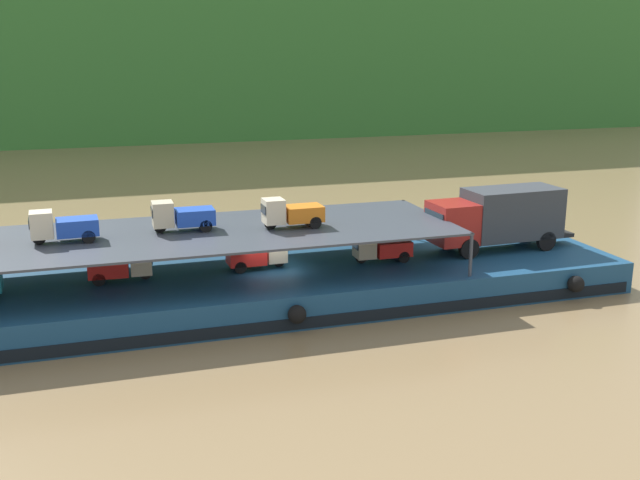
# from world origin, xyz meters

# --- Properties ---
(ground_plane) EXTENTS (400.00, 400.00, 0.00)m
(ground_plane) POSITION_xyz_m (0.00, 0.00, 0.00)
(ground_plane) COLOR olive
(cargo_barge) EXTENTS (33.46, 9.09, 1.50)m
(cargo_barge) POSITION_xyz_m (0.00, -0.02, 0.75)
(cargo_barge) COLOR navy
(cargo_barge) RESTS_ON ground
(covered_lorry) EXTENTS (7.92, 2.53, 3.10)m
(covered_lorry) POSITION_xyz_m (11.75, -0.10, 3.19)
(covered_lorry) COLOR maroon
(covered_lorry) RESTS_ON cargo_barge
(cargo_rack) EXTENTS (24.26, 7.67, 2.00)m
(cargo_rack) POSITION_xyz_m (-3.80, 0.00, 3.44)
(cargo_rack) COLOR #383D47
(cargo_rack) RESTS_ON cargo_barge
(mini_truck_lower_aft) EXTENTS (2.80, 1.30, 1.38)m
(mini_truck_lower_aft) POSITION_xyz_m (-6.64, 0.23, 2.19)
(mini_truck_lower_aft) COLOR red
(mini_truck_lower_aft) RESTS_ON cargo_barge
(mini_truck_lower_mid) EXTENTS (2.76, 1.23, 1.38)m
(mini_truck_lower_mid) POSITION_xyz_m (-0.52, 0.27, 2.19)
(mini_truck_lower_mid) COLOR red
(mini_truck_lower_mid) RESTS_ON cargo_barge
(mini_truck_lower_fore) EXTENTS (2.76, 1.23, 1.38)m
(mini_truck_lower_fore) POSITION_xyz_m (5.33, -0.36, 2.19)
(mini_truck_lower_fore) COLOR red
(mini_truck_lower_fore) RESTS_ON cargo_barge
(mini_truck_upper_mid) EXTENTS (2.78, 1.26, 1.38)m
(mini_truck_upper_mid) POSITION_xyz_m (-8.90, -0.04, 4.19)
(mini_truck_upper_mid) COLOR #1E47B7
(mini_truck_upper_mid) RESTS_ON cargo_rack
(mini_truck_upper_fore) EXTENTS (2.75, 1.21, 1.38)m
(mini_truck_upper_fore) POSITION_xyz_m (-3.90, 0.43, 4.19)
(mini_truck_upper_fore) COLOR #1E47B7
(mini_truck_upper_fore) RESTS_ON cargo_rack
(mini_truck_upper_bow) EXTENTS (2.76, 1.23, 1.38)m
(mini_truck_upper_bow) POSITION_xyz_m (0.91, -0.41, 4.19)
(mini_truck_upper_bow) COLOR orange
(mini_truck_upper_bow) RESTS_ON cargo_rack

